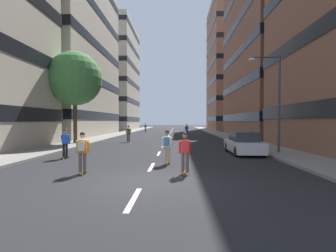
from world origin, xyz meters
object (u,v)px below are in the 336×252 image
(streetlamp_right, at_px, (274,93))
(parked_car_near, at_px, (243,144))
(skater_1, at_px, (167,145))
(skater_5, at_px, (82,150))
(skater_4, at_px, (185,151))
(skater_0, at_px, (128,132))
(skater_6, at_px, (145,127))
(street_tree_near, at_px, (75,79))
(skater_3, at_px, (65,142))
(skater_2, at_px, (187,129))

(streetlamp_right, bearing_deg, parked_car_near, 179.87)
(skater_1, height_order, skater_5, same)
(parked_car_near, height_order, skater_5, skater_5)
(parked_car_near, relative_size, skater_1, 2.47)
(skater_4, bearing_deg, skater_0, 109.23)
(parked_car_near, relative_size, skater_6, 2.47)
(street_tree_near, height_order, skater_3, street_tree_near)
(skater_3, bearing_deg, skater_5, -57.73)
(skater_0, bearing_deg, skater_5, -85.82)
(street_tree_near, xyz_separation_m, skater_5, (5.69, -12.97, -5.23))
(skater_3, bearing_deg, skater_4, -30.59)
(parked_car_near, xyz_separation_m, skater_1, (-5.05, -4.32, 0.32))
(streetlamp_right, relative_size, skater_3, 3.65)
(skater_4, bearing_deg, skater_1, 110.11)
(parked_car_near, height_order, skater_0, skater_0)
(streetlamp_right, height_order, skater_5, streetlamp_right)
(streetlamp_right, xyz_separation_m, skater_4, (-6.20, -6.64, -3.15))
(skater_5, bearing_deg, skater_0, 94.18)
(skater_5, relative_size, skater_6, 1.00)
(skater_3, height_order, skater_5, same)
(skater_1, bearing_deg, skater_3, 163.45)
(skater_5, bearing_deg, skater_1, 34.74)
(streetlamp_right, xyz_separation_m, skater_2, (-5.01, 21.88, -3.15))
(skater_2, relative_size, skater_6, 1.00)
(streetlamp_right, height_order, skater_2, streetlamp_right)
(parked_car_near, height_order, skater_1, skater_1)
(streetlamp_right, bearing_deg, street_tree_near, 158.99)
(skater_0, bearing_deg, skater_6, 93.34)
(skater_4, bearing_deg, street_tree_near, 127.93)
(skater_3, relative_size, skater_4, 1.00)
(streetlamp_right, xyz_separation_m, skater_3, (-13.22, -2.49, -3.15))
(skater_3, relative_size, skater_6, 1.00)
(parked_car_near, bearing_deg, skater_0, 136.79)
(parked_car_near, height_order, skater_2, skater_2)
(skater_6, bearing_deg, street_tree_near, -95.88)
(skater_6, bearing_deg, skater_5, -86.34)
(skater_3, bearing_deg, parked_car_near, 12.52)
(skater_4, bearing_deg, parked_car_near, 57.69)
(skater_0, relative_size, skater_6, 1.00)
(streetlamp_right, xyz_separation_m, skater_6, (-13.23, 35.38, -3.12))
(street_tree_near, xyz_separation_m, skater_1, (9.18, -10.55, -5.23))
(skater_1, bearing_deg, parked_car_near, 40.60)
(skater_6, bearing_deg, skater_4, -80.51)
(streetlamp_right, bearing_deg, skater_4, -133.06)
(skater_2, xyz_separation_m, skater_6, (-8.22, 13.49, 0.03))
(parked_car_near, bearing_deg, skater_5, -141.68)
(parked_car_near, xyz_separation_m, skater_3, (-11.22, -2.49, 0.29))
(skater_6, bearing_deg, skater_0, -86.66)
(parked_car_near, xyz_separation_m, skater_0, (-9.69, 9.10, 0.32))
(street_tree_near, xyz_separation_m, skater_6, (3.00, 29.15, -5.23))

